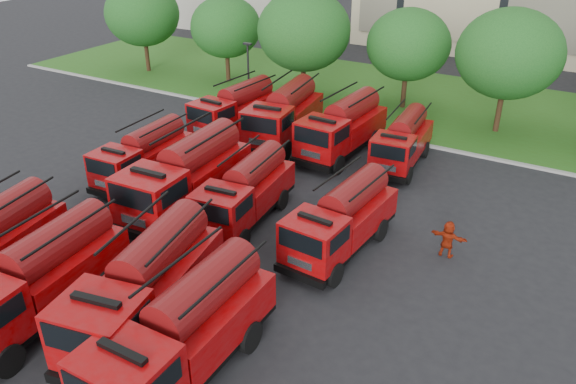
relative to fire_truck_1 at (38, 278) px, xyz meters
name	(u,v)px	position (x,y,z in m)	size (l,w,h in m)	color
ground	(220,283)	(4.44, 4.83, -1.68)	(140.00, 140.00, 0.00)	black
lawn	(424,102)	(4.44, 30.83, -1.62)	(70.00, 16.00, 0.12)	#2A5216
curb	(384,137)	(4.44, 22.73, -1.61)	(70.00, 0.30, 0.14)	gray
tree_0	(142,14)	(-19.56, 26.83, 3.34)	(6.30, 6.30, 7.70)	#382314
tree_1	(226,27)	(-11.56, 27.83, 2.87)	(5.71, 5.71, 6.98)	#382314
tree_2	(304,31)	(-3.56, 26.33, 3.67)	(6.72, 6.72, 8.22)	#382314
tree_3	(408,45)	(3.44, 28.83, 3.00)	(5.88, 5.88, 7.19)	#382314
tree_4	(509,54)	(10.44, 27.33, 3.54)	(6.55, 6.55, 8.01)	#382314
lamp_post_0	(248,75)	(-5.56, 22.03, 1.21)	(0.60, 0.25, 5.11)	black
fire_truck_1	(38,278)	(0.00, 0.00, 0.00)	(3.20, 7.54, 3.34)	black
fire_truck_2	(146,285)	(3.71, 1.58, 0.06)	(4.00, 7.95, 3.46)	black
fire_truck_3	(184,332)	(6.38, 0.42, 0.02)	(2.79, 7.44, 3.37)	black
fire_truck_4	(144,155)	(-4.71, 10.45, -0.22)	(2.61, 6.51, 2.91)	black
fire_truck_5	(187,176)	(-0.51, 9.02, 0.15)	(3.28, 8.15, 3.65)	black
fire_truck_6	(246,191)	(2.53, 9.59, -0.16)	(2.94, 6.84, 3.03)	black
fire_truck_7	(342,219)	(7.57, 9.50, -0.14)	(2.85, 6.87, 3.06)	black
fire_truck_8	(236,109)	(-4.44, 18.80, -0.09)	(3.00, 7.12, 3.16)	black
fire_truck_9	(284,115)	(-0.96, 19.11, 0.06)	(3.58, 7.89, 3.47)	black
fire_truck_10	(343,127)	(3.08, 19.10, 0.01)	(3.06, 7.52, 3.36)	black
fire_truck_11	(403,141)	(6.74, 19.39, -0.23)	(2.73, 6.49, 2.88)	black
firefighter_2	(167,376)	(5.89, -0.09, -1.68)	(1.10, 0.63, 1.88)	#9B230B
firefighter_3	(204,336)	(5.79, 2.03, -1.68)	(0.99, 0.51, 1.53)	black
firefighter_4	(139,220)	(-1.94, 6.92, -1.68)	(0.91, 0.59, 1.85)	black
firefighter_5	(445,255)	(11.73, 11.35, -1.68)	(1.57, 0.68, 1.69)	#9B230B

